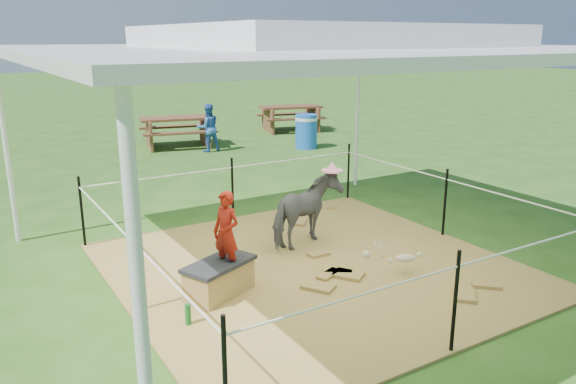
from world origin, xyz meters
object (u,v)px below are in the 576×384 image
green_bottle (188,314)px  pony (307,211)px  trash_barrel (306,131)px  picnic_table_far (291,118)px  distant_person (208,128)px  straw_bale (219,280)px  picnic_table_near (177,132)px  foal (406,256)px  woman (226,224)px

green_bottle → pony: size_ratio=0.19×
trash_barrel → picnic_table_far: 2.82m
pony → distant_person: (1.57, 6.86, 0.09)m
straw_bale → picnic_table_near: size_ratio=0.41×
foal → picnic_table_far: 10.92m
woman → trash_barrel: size_ratio=1.06×
woman → distant_person: woman is taller
pony → trash_barrel: pony is taller
straw_bale → trash_barrel: (5.55, 6.72, 0.24)m
picnic_table_far → distant_person: distant_person is taller
foal → distant_person: 8.37m
picnic_table_far → distant_person: size_ratio=1.53×
straw_bale → pony: pony is taller
trash_barrel → woman: bearing=-129.0°
distant_person → straw_bale: bearing=73.3°
foal → picnic_table_far: bearing=90.5°
pony → distant_person: distant_person is taller
pony → foal: size_ratio=1.45×
trash_barrel → picnic_table_near: size_ratio=0.47×
woman → green_bottle: size_ratio=4.32×
woman → pony: 1.78m
picnic_table_far → green_bottle: bearing=-111.9°
straw_bale → picnic_table_near: picnic_table_near is taller
straw_bale → picnic_table_near: bearing=72.1°
distant_person → trash_barrel: bearing=164.3°
green_bottle → trash_barrel: 9.42m
straw_bale → distant_person: bearing=67.1°
picnic_table_near → woman: bearing=-94.7°
woman → picnic_table_near: (2.69, 8.66, -0.44)m
trash_barrel → picnic_table_near: trash_barrel is taller
foal → picnic_table_near: 9.32m
pony → picnic_table_near: size_ratio=0.61×
picnic_table_far → distant_person: bearing=-139.6°
distant_person → woman: bearing=73.9°
pony → woman: bearing=95.3°
foal → woman: bearing=-172.3°
green_bottle → trash_barrel: (6.10, 7.17, 0.30)m
woman → green_bottle: bearing=-78.8°
trash_barrel → distant_person: bearing=158.2°
pony → foal: pony is taller
picnic_table_near → distant_person: bearing=-54.0°
woman → straw_bale: bearing=-113.5°
woman → picnic_table_far: (6.57, 9.31, -0.45)m
green_bottle → woman: bearing=34.7°
picnic_table_far → distant_person: 3.82m
picnic_table_far → woman: bearing=-110.6°
trash_barrel → pony: bearing=-123.2°
green_bottle → picnic_table_near: (3.34, 9.11, 0.25)m
straw_bale → distant_person: 8.32m
green_bottle → picnic_table_far: 12.14m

